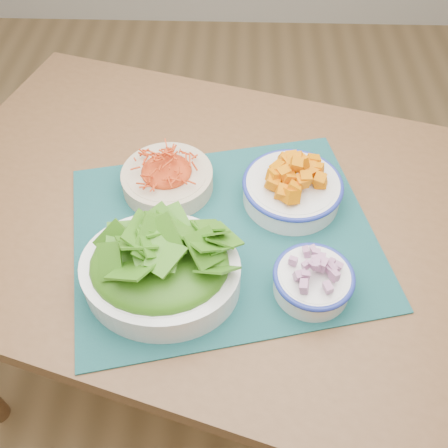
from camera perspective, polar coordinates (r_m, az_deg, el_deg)
name	(u,v)px	position (r m, az deg, el deg)	size (l,w,h in m)	color
ground	(240,309)	(1.78, 1.86, -9.66)	(4.00, 4.00, 0.00)	#AB8553
table	(217,235)	(1.12, -0.76, -1.23)	(1.47, 1.18, 0.75)	brown
placemat	(224,234)	(1.00, 0.00, -1.17)	(0.59, 0.49, 0.00)	#0D3334
carrot_bowl	(167,175)	(1.07, -6.52, 5.54)	(0.24, 0.24, 0.07)	beige
squash_bowl	(293,183)	(1.04, 7.88, 4.62)	(0.24, 0.24, 0.10)	silver
lettuce_bowl	(160,266)	(0.89, -7.35, -4.74)	(0.31, 0.27, 0.12)	white
onion_bowl	(313,278)	(0.91, 10.17, -6.14)	(0.17, 0.17, 0.07)	white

